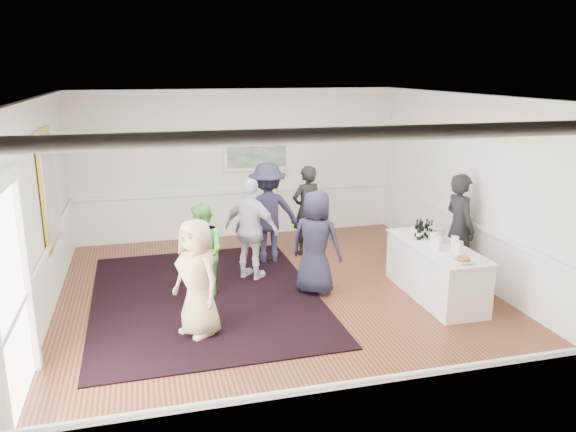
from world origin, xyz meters
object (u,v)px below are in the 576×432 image
object	(u,v)px
serving_table	(435,271)
guest_lilac	(251,230)
guest_green	(203,252)
ice_bucket	(436,235)
guest_navy	(316,242)
guest_dark_a	(268,213)
nut_bowl	(463,260)
guest_dark_b	(307,210)
bartender	(459,228)
guest_tan	(197,278)

from	to	relation	value
serving_table	guest_lilac	distance (m)	3.16
guest_green	ice_bucket	xyz separation A→B (m)	(3.69, -0.76, 0.21)
guest_lilac	guest_navy	distance (m)	1.26
guest_green	ice_bucket	distance (m)	3.77
guest_green	guest_lilac	xyz separation A→B (m)	(0.91, 0.61, 0.13)
guest_navy	ice_bucket	bearing A→B (deg)	-157.48
guest_navy	ice_bucket	xyz separation A→B (m)	(1.88, -0.49, 0.12)
guest_dark_a	nut_bowl	world-z (taller)	guest_dark_a
serving_table	ice_bucket	xyz separation A→B (m)	(0.06, 0.17, 0.55)
ice_bucket	nut_bowl	bearing A→B (deg)	-96.11
guest_dark_b	guest_navy	distance (m)	2.03
ice_bucket	nut_bowl	distance (m)	1.01
bartender	ice_bucket	size ratio (longest dim) A/B	7.29
guest_green	guest_navy	distance (m)	1.83
guest_green	ice_bucket	world-z (taller)	guest_green
guest_dark_b	ice_bucket	distance (m)	2.87
guest_navy	ice_bucket	distance (m)	1.95
bartender	ice_bucket	bearing A→B (deg)	117.18
bartender	nut_bowl	world-z (taller)	bartender
guest_lilac	guest_green	bearing A→B (deg)	75.09
serving_table	guest_dark_a	distance (m)	3.30
guest_lilac	guest_dark_b	distance (m)	1.73
guest_tan	guest_green	distance (m)	1.34
bartender	guest_dark_b	xyz separation A→B (m)	(-2.13, 2.08, -0.06)
guest_dark_a	ice_bucket	size ratio (longest dim) A/B	7.38
bartender	guest_navy	distance (m)	2.55
guest_dark_a	ice_bucket	world-z (taller)	guest_dark_a
serving_table	guest_dark_b	distance (m)	3.02
bartender	guest_tan	distance (m)	4.68
bartender	guest_navy	xyz separation A→B (m)	(-2.55, 0.09, -0.08)
bartender	guest_lilac	distance (m)	3.59
nut_bowl	guest_dark_b	bearing A→B (deg)	111.18
guest_tan	guest_dark_b	size ratio (longest dim) A/B	0.93
ice_bucket	guest_dark_a	bearing A→B (deg)	136.51
serving_table	guest_tan	size ratio (longest dim) A/B	1.29
serving_table	bartender	distance (m)	1.05
serving_table	guest_green	world-z (taller)	guest_green
serving_table	guest_lilac	size ratio (longest dim) A/B	1.19
guest_lilac	guest_dark_a	size ratio (longest dim) A/B	0.94
guest_dark_a	guest_dark_b	world-z (taller)	guest_dark_a
guest_lilac	nut_bowl	world-z (taller)	guest_lilac
guest_tan	guest_lilac	bearing A→B (deg)	116.01
guest_tan	guest_dark_b	world-z (taller)	guest_dark_b
bartender	nut_bowl	distance (m)	1.61
guest_tan	guest_lilac	xyz separation A→B (m)	(1.13, 1.92, 0.07)
serving_table	guest_dark_a	bearing A→B (deg)	133.67
bartender	guest_tan	xyz separation A→B (m)	(-4.58, -0.95, -0.12)
serving_table	guest_dark_b	world-z (taller)	guest_dark_b
guest_dark_b	guest_green	bearing A→B (deg)	20.14
guest_dark_a	guest_navy	size ratio (longest dim) A/B	1.11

